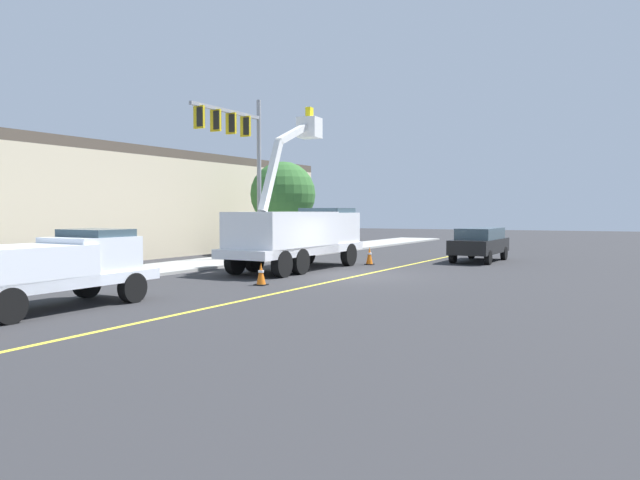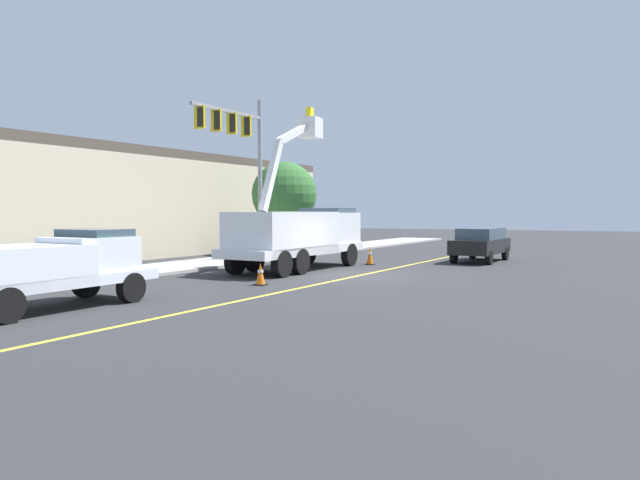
{
  "view_description": "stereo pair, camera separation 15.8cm",
  "coord_description": "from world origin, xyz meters",
  "px_view_note": "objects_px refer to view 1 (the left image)",
  "views": [
    {
      "loc": [
        -22.44,
        -7.74,
        2.59
      ],
      "look_at": [
        -0.22,
        1.52,
        1.4
      ],
      "focal_mm": 33.95,
      "sensor_mm": 36.0,
      "label": 1
    },
    {
      "loc": [
        -22.38,
        -7.89,
        2.59
      ],
      "look_at": [
        -0.22,
        1.52,
        1.4
      ],
      "focal_mm": 33.95,
      "sensor_mm": 36.0,
      "label": 2
    }
  ],
  "objects_px": {
    "passing_minivan": "(480,242)",
    "traffic_cone_mid_front": "(261,274)",
    "traffic_signal_mast": "(239,145)",
    "traffic_cone_mid_rear": "(369,256)",
    "service_pickup_truck": "(51,267)",
    "utility_bucket_truck": "(298,233)"
  },
  "relations": [
    {
      "from": "utility_bucket_truck",
      "to": "passing_minivan",
      "type": "relative_size",
      "value": 1.69
    },
    {
      "from": "traffic_cone_mid_rear",
      "to": "traffic_signal_mast",
      "type": "xyz_separation_m",
      "value": [
        -1.77,
        6.04,
        5.32
      ]
    },
    {
      "from": "passing_minivan",
      "to": "traffic_cone_mid_rear",
      "type": "height_order",
      "value": "passing_minivan"
    },
    {
      "from": "traffic_cone_mid_rear",
      "to": "traffic_signal_mast",
      "type": "bearing_deg",
      "value": 106.31
    },
    {
      "from": "passing_minivan",
      "to": "traffic_signal_mast",
      "type": "xyz_separation_m",
      "value": [
        -5.68,
        10.62,
        4.77
      ]
    },
    {
      "from": "utility_bucket_truck",
      "to": "traffic_cone_mid_rear",
      "type": "height_order",
      "value": "utility_bucket_truck"
    },
    {
      "from": "passing_minivan",
      "to": "traffic_cone_mid_front",
      "type": "height_order",
      "value": "passing_minivan"
    },
    {
      "from": "passing_minivan",
      "to": "traffic_cone_mid_front",
      "type": "relative_size",
      "value": 6.46
    },
    {
      "from": "utility_bucket_truck",
      "to": "traffic_signal_mast",
      "type": "bearing_deg",
      "value": 66.73
    },
    {
      "from": "passing_minivan",
      "to": "traffic_cone_mid_front",
      "type": "distance_m",
      "value": 14.04
    },
    {
      "from": "utility_bucket_truck",
      "to": "passing_minivan",
      "type": "distance_m",
      "value": 9.99
    },
    {
      "from": "traffic_signal_mast",
      "to": "traffic_cone_mid_rear",
      "type": "bearing_deg",
      "value": -73.69
    },
    {
      "from": "traffic_cone_mid_front",
      "to": "traffic_signal_mast",
      "type": "height_order",
      "value": "traffic_signal_mast"
    },
    {
      "from": "service_pickup_truck",
      "to": "passing_minivan",
      "type": "height_order",
      "value": "service_pickup_truck"
    },
    {
      "from": "utility_bucket_truck",
      "to": "traffic_signal_mast",
      "type": "relative_size",
      "value": 1.04
    },
    {
      "from": "passing_minivan",
      "to": "service_pickup_truck",
      "type": "bearing_deg",
      "value": 157.09
    },
    {
      "from": "service_pickup_truck",
      "to": "traffic_signal_mast",
      "type": "bearing_deg",
      "value": 9.82
    },
    {
      "from": "service_pickup_truck",
      "to": "traffic_signal_mast",
      "type": "height_order",
      "value": "traffic_signal_mast"
    },
    {
      "from": "service_pickup_truck",
      "to": "utility_bucket_truck",
      "type": "bearing_deg",
      "value": -7.06
    },
    {
      "from": "traffic_signal_mast",
      "to": "service_pickup_truck",
      "type": "bearing_deg",
      "value": -170.18
    },
    {
      "from": "traffic_cone_mid_front",
      "to": "traffic_cone_mid_rear",
      "type": "xyz_separation_m",
      "value": [
        8.96,
        -1.02,
        0.04
      ]
    },
    {
      "from": "service_pickup_truck",
      "to": "traffic_signal_mast",
      "type": "distance_m",
      "value": 14.74
    }
  ]
}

